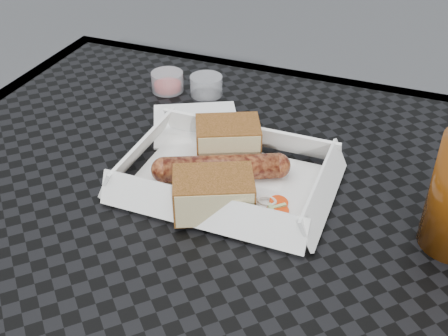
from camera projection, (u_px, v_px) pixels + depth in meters
name	position (u px, v px, depth m)	size (l,w,h in m)	color
patio_table	(191.00, 256.00, 0.69)	(0.80, 0.80, 0.74)	black
food_tray	(227.00, 182.00, 0.68)	(0.22, 0.15, 0.00)	white
bratwurst	(221.00, 168.00, 0.67)	(0.16, 0.09, 0.03)	brown
bread_near	(228.00, 141.00, 0.71)	(0.08, 0.06, 0.05)	brown
bread_far	(213.00, 194.00, 0.62)	(0.09, 0.06, 0.05)	brown
veg_garnish	(270.00, 207.00, 0.64)	(0.03, 0.03, 0.00)	red
napkin	(196.00, 124.00, 0.80)	(0.12, 0.12, 0.00)	white
condiment_cup_sauce	(167.00, 82.00, 0.87)	(0.05, 0.05, 0.03)	maroon
condiment_cup_empty	(206.00, 86.00, 0.86)	(0.05, 0.05, 0.03)	silver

